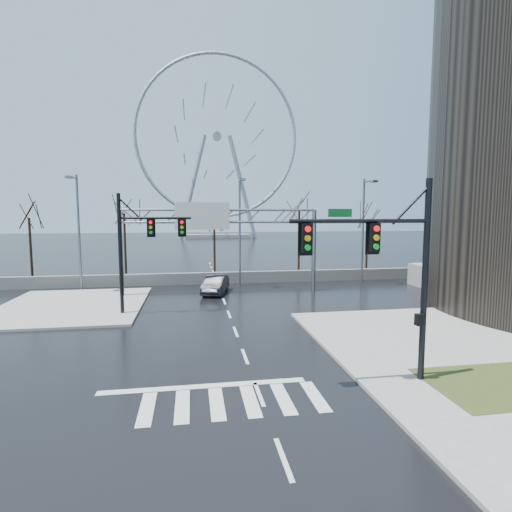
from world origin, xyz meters
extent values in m
plane|color=black|center=(0.00, 0.00, 0.00)|extent=(260.00, 260.00, 0.00)
cube|color=gray|center=(10.00, 2.00, 0.07)|extent=(12.00, 10.00, 0.15)
cube|color=gray|center=(-11.00, 12.00, 0.07)|extent=(10.00, 12.00, 0.15)
cube|color=#2B3616|center=(9.00, -5.00, 0.15)|extent=(5.00, 4.00, 0.02)
cube|color=slate|center=(0.00, 20.00, 0.55)|extent=(52.00, 0.50, 1.10)
cylinder|color=black|center=(6.50, -4.00, 4.00)|extent=(0.24, 0.24, 8.00)
cylinder|color=black|center=(3.80, -4.00, 6.40)|extent=(5.40, 0.16, 0.16)
cube|color=black|center=(4.30, -4.15, 5.80)|extent=(0.35, 0.28, 1.05)
cube|color=black|center=(1.70, -4.15, 5.80)|extent=(0.35, 0.28, 1.05)
cylinder|color=black|center=(-7.00, 9.00, 4.00)|extent=(0.24, 0.24, 8.00)
cylinder|color=black|center=(-4.70, 9.00, 6.40)|extent=(4.60, 0.16, 0.16)
cube|color=black|center=(-5.00, 8.85, 5.80)|extent=(0.35, 0.28, 1.05)
cube|color=black|center=(-3.00, 8.85, 5.80)|extent=(0.35, 0.28, 1.05)
cylinder|color=slate|center=(-8.00, 15.00, 3.50)|extent=(0.36, 0.36, 7.00)
cylinder|color=slate|center=(8.00, 15.00, 3.50)|extent=(0.36, 0.36, 7.00)
cylinder|color=slate|center=(0.00, 15.00, 7.00)|extent=(16.00, 0.20, 0.20)
cylinder|color=slate|center=(0.00, 15.00, 6.00)|extent=(16.00, 0.20, 0.20)
cube|color=#0B5520|center=(-1.50, 14.85, 6.50)|extent=(4.20, 0.10, 2.00)
cube|color=silver|center=(-1.50, 14.79, 6.50)|extent=(4.40, 0.02, 2.20)
cylinder|color=slate|center=(-12.00, 18.50, 5.00)|extent=(0.20, 0.20, 10.00)
cylinder|color=slate|center=(-12.00, 17.40, 9.70)|extent=(0.12, 2.20, 0.12)
cube|color=slate|center=(-12.00, 16.40, 9.60)|extent=(0.50, 0.70, 0.18)
cylinder|color=slate|center=(2.00, 18.50, 5.00)|extent=(0.20, 0.20, 10.00)
cylinder|color=slate|center=(2.00, 17.40, 9.70)|extent=(0.12, 2.20, 0.12)
cube|color=slate|center=(2.00, 16.40, 9.60)|extent=(0.50, 0.70, 0.18)
cylinder|color=slate|center=(14.00, 18.50, 5.00)|extent=(0.20, 0.20, 10.00)
cylinder|color=slate|center=(14.00, 17.40, 9.70)|extent=(0.12, 2.20, 0.12)
cube|color=slate|center=(14.00, 16.40, 9.60)|extent=(0.50, 0.70, 0.18)
cylinder|color=black|center=(-18.00, 24.00, 3.15)|extent=(0.24, 0.24, 6.30)
cylinder|color=black|center=(-9.00, 23.50, 3.38)|extent=(0.24, 0.24, 6.75)
cylinder|color=black|center=(0.00, 24.50, 2.93)|extent=(0.24, 0.24, 5.85)
cylinder|color=black|center=(9.00, 23.50, 3.51)|extent=(0.24, 0.24, 7.02)
cylinder|color=black|center=(17.00, 24.00, 3.06)|extent=(0.24, 0.24, 6.12)
cube|color=gray|center=(5.00, 95.00, 0.50)|extent=(18.00, 6.00, 1.00)
torus|color=#B2B2B7|center=(5.00, 95.00, 28.00)|extent=(45.00, 1.00, 45.00)
cylinder|color=#B2B2B7|center=(5.00, 95.00, 28.00)|extent=(2.40, 1.50, 2.40)
cylinder|color=#B2B2B7|center=(-2.00, 95.00, 14.00)|extent=(8.28, 1.20, 28.82)
cylinder|color=#B2B2B7|center=(12.00, 95.00, 14.00)|extent=(8.28, 1.20, 28.82)
imported|color=black|center=(-0.46, 15.29, 0.75)|extent=(2.75, 4.81, 1.50)
camera|label=1|loc=(-2.38, -17.99, 6.66)|focal=28.00mm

